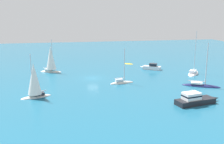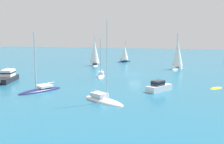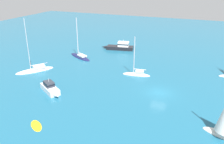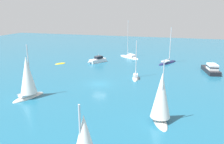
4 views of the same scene
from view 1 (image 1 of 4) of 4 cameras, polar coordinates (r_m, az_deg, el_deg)
The scene contains 9 objects.
ground_plane at distance 63.13m, azimuth -4.25°, elevation -1.32°, with size 160.38×160.38×0.00m, color #1E607F.
sloop at distance 70.55m, azimuth -13.12°, elevation 2.46°, with size 5.91×3.32×9.05m.
ketch at distance 59.03m, azimuth 18.66°, elevation -2.80°, with size 7.79×5.39×9.86m.
motor_cruiser at distance 47.36m, azimuth 17.56°, elevation -5.68°, with size 8.83×3.69×2.66m.
ketch_1 at distance 50.06m, azimuth -16.44°, elevation -2.02°, with size 5.80×3.28×8.48m.
powerboat at distance 73.20m, azimuth 8.51°, elevation 1.08°, with size 5.66×4.23×2.29m.
ketch_2 at distance 70.66m, azimuth 17.18°, elevation -0.23°, with size 6.36×7.54×11.38m.
dinghy at distance 80.48m, azimuth 3.60°, elevation 1.76°, with size 3.06×2.74×0.33m.
sloop_1 at distance 58.32m, azimuth 2.12°, elevation -2.28°, with size 5.57×2.07×8.26m.
Camera 1 is at (-6.94, -60.86, 15.28)m, focal length 42.23 mm.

